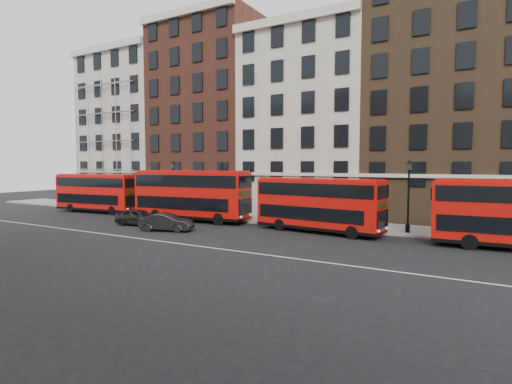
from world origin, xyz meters
The scene contains 13 objects.
ground centered at (0.00, 0.00, 0.00)m, with size 120.00×120.00×0.00m, color black.
pavement centered at (0.00, 10.50, 0.07)m, with size 80.00×5.00×0.15m, color gray.
kerb centered at (0.00, 8.00, 0.08)m, with size 80.00×0.30×0.16m, color gray.
road_centre_line centered at (0.00, -2.00, 0.01)m, with size 70.00×0.12×0.01m, color white.
building_terrace centered at (-0.31, 17.88, 10.24)m, with size 64.00×11.95×22.00m.
bus_a centered at (-19.83, 6.54, 2.20)m, with size 9.92×3.21×4.10m.
bus_b centered at (-7.02, 6.54, 2.46)m, with size 11.12×3.56×4.59m.
bus_c centered at (5.15, 6.55, 2.20)m, with size 9.96×3.42×4.10m.
car_rear centered at (-9.18, 2.28, 0.71)m, with size 1.67×4.14×1.41m, color black.
car_front centered at (-5.21, 1.32, 0.67)m, with size 1.43×4.09×1.35m, color black.
lamp_post_left centered at (-10.95, 8.57, 3.08)m, with size 0.44×0.44×5.33m.
lamp_post_right centered at (11.19, 8.99, 3.08)m, with size 0.44×0.44×5.33m.
iron_railings centered at (0.00, 12.70, 0.65)m, with size 6.60×0.06×1.00m, color black, non-canonical shape.
Camera 1 is at (16.03, -21.65, 5.15)m, focal length 28.00 mm.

